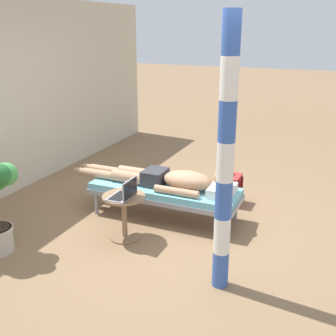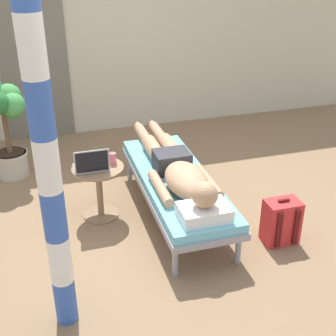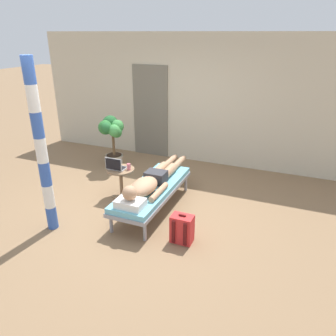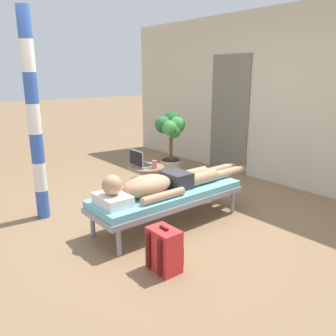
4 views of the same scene
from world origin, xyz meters
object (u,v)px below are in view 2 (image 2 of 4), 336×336
at_px(potted_plant, 2,115).
at_px(porch_post, 47,165).
at_px(laptop, 91,165).
at_px(backpack, 281,222).
at_px(person_reclining, 178,170).
at_px(side_table, 99,183).
at_px(drink_glass, 113,158).
at_px(lounge_chair, 176,183).

distance_m(potted_plant, porch_post, 2.46).
bearing_deg(laptop, backpack, -27.99).
relative_size(person_reclining, laptop, 7.00).
relative_size(backpack, porch_post, 0.17).
bearing_deg(side_table, laptop, -139.48).
relative_size(person_reclining, drink_glass, 19.94).
bearing_deg(person_reclining, porch_post, -138.34).
bearing_deg(lounge_chair, porch_post, -136.76).
height_order(side_table, laptop, laptop).
bearing_deg(side_table, porch_post, -109.41).
distance_m(person_reclining, porch_post, 1.68).
xyz_separation_m(laptop, drink_glass, (0.21, 0.08, -0.00)).
relative_size(laptop, porch_post, 0.13).
relative_size(lounge_chair, side_table, 3.61).
bearing_deg(porch_post, lounge_chair, 43.24).
distance_m(laptop, backpack, 1.75).
distance_m(person_reclining, side_table, 0.75).
bearing_deg(potted_plant, porch_post, -80.80).
height_order(person_reclining, laptop, laptop).
bearing_deg(lounge_chair, potted_plant, 139.32).
xyz_separation_m(drink_glass, backpack, (1.30, -0.88, -0.38)).
xyz_separation_m(drink_glass, potted_plant, (-0.98, 1.09, 0.14)).
distance_m(side_table, drink_glass, 0.27).
bearing_deg(porch_post, person_reclining, 41.66).
relative_size(lounge_chair, laptop, 6.09).
bearing_deg(backpack, potted_plant, 139.10).
xyz_separation_m(lounge_chair, laptop, (-0.75, 0.14, 0.24)).
bearing_deg(lounge_chair, person_reclining, -90.00).
bearing_deg(potted_plant, drink_glass, -48.10).
distance_m(drink_glass, backpack, 1.61).
relative_size(drink_glass, potted_plant, 0.10).
relative_size(lounge_chair, drink_glass, 17.36).
xyz_separation_m(potted_plant, porch_post, (0.39, -2.38, 0.49)).
bearing_deg(porch_post, backpack, 12.20).
bearing_deg(laptop, side_table, 40.52).
bearing_deg(backpack, lounge_chair, 138.65).
relative_size(lounge_chair, potted_plant, 1.72).
distance_m(person_reclining, laptop, 0.78).
relative_size(lounge_chair, person_reclining, 0.87).
relative_size(laptop, backpack, 0.73).
height_order(laptop, potted_plant, potted_plant).
xyz_separation_m(lounge_chair, porch_post, (-1.14, -1.07, 0.87)).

